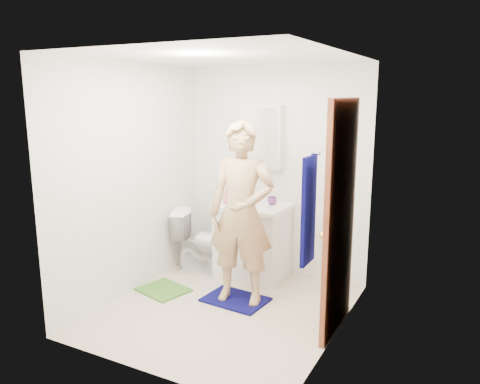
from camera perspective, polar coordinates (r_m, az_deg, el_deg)
name	(u,v)px	position (r m, az deg, el deg)	size (l,w,h in m)	color
floor	(225,310)	(4.75, -1.87, -14.22)	(2.20, 2.40, 0.02)	beige
ceiling	(223,55)	(4.28, -2.10, 16.30)	(2.20, 2.40, 0.02)	white
wall_back	(276,172)	(5.42, 4.37, 2.51)	(2.20, 0.02, 2.40)	silver
wall_front	(139,221)	(3.39, -12.18, -3.44)	(2.20, 0.02, 2.40)	silver
wall_left	(131,180)	(4.99, -13.13, 1.41)	(0.02, 2.40, 2.40)	silver
wall_right	(341,203)	(3.94, 12.21, -1.29)	(0.02, 2.40, 2.40)	silver
vanity_cabinet	(252,243)	(5.41, 1.52, -6.21)	(0.75, 0.55, 0.80)	white
countertop	(253,207)	(5.30, 1.54, -1.83)	(0.79, 0.59, 0.05)	white
sink_basin	(253,206)	(5.29, 1.54, -1.67)	(0.40, 0.40, 0.03)	white
faucet	(259,197)	(5.43, 2.39, -0.56)	(0.03, 0.03, 0.12)	silver
medicine_cabinet	(262,137)	(5.37, 2.66, 6.74)	(0.50, 0.12, 0.70)	white
mirror_panel	(259,137)	(5.31, 2.37, 6.69)	(0.46, 0.01, 0.66)	white
door	(340,218)	(4.13, 12.07, -3.17)	(0.05, 0.80, 2.05)	#9B4B2A
door_knob	(323,236)	(3.87, 10.14, -5.29)	(0.07, 0.07, 0.07)	gold
towel	(309,211)	(3.42, 8.36, -2.28)	(0.03, 0.24, 0.80)	#08084C
towel_hook	(316,153)	(3.33, 9.22, 4.67)	(0.02, 0.02, 0.06)	silver
toilet	(205,241)	(5.59, -4.28, -5.93)	(0.42, 0.73, 0.75)	white
bath_mat	(236,300)	(4.92, -0.55, -12.98)	(0.63, 0.45, 0.02)	#08084C
green_rug	(163,290)	(5.21, -9.32, -11.68)	(0.50, 0.42, 0.02)	#46842C
soap_dispenser	(228,196)	(5.33, -1.52, -0.45)	(0.08, 0.08, 0.18)	#D3626E
toothbrush_cup	(272,201)	(5.31, 3.94, -1.07)	(0.11, 0.11, 0.09)	#75387B
man	(241,214)	(4.59, 0.16, -2.64)	(0.66, 0.43, 1.81)	tan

